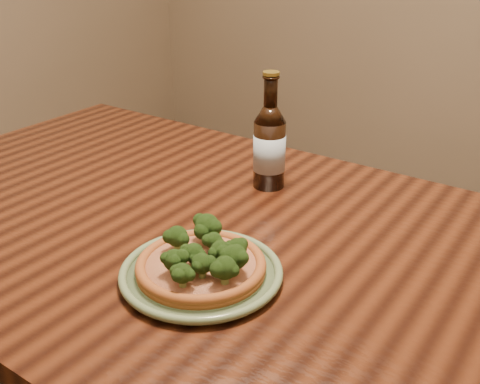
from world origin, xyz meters
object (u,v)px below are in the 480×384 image
Objects in this scene: plate at (201,273)px; pizza at (202,262)px; beer_bottle at (269,146)px; table at (215,269)px.

plate is 0.02m from pizza.
beer_bottle reaches higher than pizza.
plate is at bearing -60.18° from table.
beer_bottle is (-0.10, 0.37, 0.08)m from plate.
beer_bottle is (-0.02, 0.22, 0.19)m from table.
plate is at bearing -164.08° from pizza.
table is 0.29m from beer_bottle.
beer_bottle is at bearing 94.65° from table.
plate is 1.26× the size of pizza.
pizza is (0.09, -0.14, 0.12)m from table.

